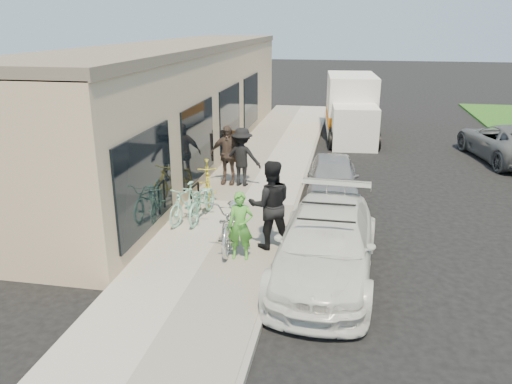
{
  "coord_description": "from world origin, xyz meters",
  "views": [
    {
      "loc": [
        0.85,
        -9.84,
        4.96
      ],
      "look_at": [
        -1.25,
        1.34,
        1.05
      ],
      "focal_mm": 35.0,
      "sensor_mm": 36.0,
      "label": 1
    }
  ],
  "objects_px": {
    "woman_rider": "(240,226)",
    "cruiser_bike_c": "(207,181)",
    "tandem_bike": "(232,219)",
    "bystander_b": "(227,155)",
    "far_car_gray": "(506,142)",
    "cruiser_bike_b": "(202,201)",
    "cruiser_bike_a": "(186,203)",
    "bike_rack": "(195,196)",
    "man_standing": "(270,205)",
    "moving_truck": "(351,110)",
    "sedan_silver": "(333,177)",
    "bystander_a": "(242,157)",
    "sedan_white": "(326,244)",
    "sandwich_board": "(231,147)"
  },
  "relations": [
    {
      "from": "man_standing",
      "to": "bystander_a",
      "type": "height_order",
      "value": "man_standing"
    },
    {
      "from": "sandwich_board",
      "to": "bike_rack",
      "type": "bearing_deg",
      "value": -80.0
    },
    {
      "from": "moving_truck",
      "to": "man_standing",
      "type": "height_order",
      "value": "moving_truck"
    },
    {
      "from": "bike_rack",
      "to": "sedan_white",
      "type": "distance_m",
      "value": 4.33
    },
    {
      "from": "sandwich_board",
      "to": "cruiser_bike_b",
      "type": "height_order",
      "value": "sandwich_board"
    },
    {
      "from": "sandwich_board",
      "to": "bystander_b",
      "type": "xyz_separation_m",
      "value": [
        0.5,
        -2.54,
        0.38
      ]
    },
    {
      "from": "sedan_silver",
      "to": "woman_rider",
      "type": "height_order",
      "value": "woman_rider"
    },
    {
      "from": "sandwich_board",
      "to": "cruiser_bike_b",
      "type": "xyz_separation_m",
      "value": [
        0.56,
        -5.5,
        -0.06
      ]
    },
    {
      "from": "sedan_white",
      "to": "man_standing",
      "type": "height_order",
      "value": "man_standing"
    },
    {
      "from": "moving_truck",
      "to": "bystander_b",
      "type": "bearing_deg",
      "value": -118.58
    },
    {
      "from": "moving_truck",
      "to": "bystander_a",
      "type": "distance_m",
      "value": 8.91
    },
    {
      "from": "sandwich_board",
      "to": "cruiser_bike_c",
      "type": "distance_m",
      "value": 4.17
    },
    {
      "from": "cruiser_bike_a",
      "to": "cruiser_bike_b",
      "type": "xyz_separation_m",
      "value": [
        0.36,
        0.21,
        -0.0
      ]
    },
    {
      "from": "cruiser_bike_c",
      "to": "far_car_gray",
      "type": "bearing_deg",
      "value": 17.61
    },
    {
      "from": "sedan_silver",
      "to": "cruiser_bike_c",
      "type": "distance_m",
      "value": 3.7
    },
    {
      "from": "woman_rider",
      "to": "cruiser_bike_a",
      "type": "distance_m",
      "value": 2.58
    },
    {
      "from": "sandwich_board",
      "to": "bystander_b",
      "type": "distance_m",
      "value": 2.61
    },
    {
      "from": "woman_rider",
      "to": "cruiser_bike_c",
      "type": "height_order",
      "value": "woman_rider"
    },
    {
      "from": "cruiser_bike_b",
      "to": "bystander_a",
      "type": "height_order",
      "value": "bystander_a"
    },
    {
      "from": "sedan_silver",
      "to": "tandem_bike",
      "type": "relative_size",
      "value": 1.6
    },
    {
      "from": "tandem_bike",
      "to": "moving_truck",
      "type": "bearing_deg",
      "value": 73.16
    },
    {
      "from": "bike_rack",
      "to": "sandwich_board",
      "type": "bearing_deg",
      "value": 92.93
    },
    {
      "from": "woman_rider",
      "to": "bystander_b",
      "type": "xyz_separation_m",
      "value": [
        -1.5,
        5.0,
        0.18
      ]
    },
    {
      "from": "cruiser_bike_a",
      "to": "man_standing",
      "type": "bearing_deg",
      "value": -14.11
    },
    {
      "from": "far_car_gray",
      "to": "cruiser_bike_b",
      "type": "relative_size",
      "value": 2.66
    },
    {
      "from": "sedan_silver",
      "to": "bystander_b",
      "type": "xyz_separation_m",
      "value": [
        -3.24,
        0.21,
        0.46
      ]
    },
    {
      "from": "sedan_silver",
      "to": "bystander_a",
      "type": "height_order",
      "value": "bystander_a"
    },
    {
      "from": "woman_rider",
      "to": "cruiser_bike_b",
      "type": "bearing_deg",
      "value": 120.38
    },
    {
      "from": "man_standing",
      "to": "cruiser_bike_a",
      "type": "bearing_deg",
      "value": -42.61
    },
    {
      "from": "sedan_silver",
      "to": "cruiser_bike_a",
      "type": "xyz_separation_m",
      "value": [
        -3.54,
        -2.96,
        0.01
      ]
    },
    {
      "from": "woman_rider",
      "to": "cruiser_bike_c",
      "type": "distance_m",
      "value": 3.78
    },
    {
      "from": "woman_rider",
      "to": "cruiser_bike_c",
      "type": "relative_size",
      "value": 0.8
    },
    {
      "from": "tandem_bike",
      "to": "bystander_b",
      "type": "bearing_deg",
      "value": 99.51
    },
    {
      "from": "cruiser_bike_a",
      "to": "sedan_white",
      "type": "bearing_deg",
      "value": -16.86
    },
    {
      "from": "sandwich_board",
      "to": "woman_rider",
      "type": "height_order",
      "value": "woman_rider"
    },
    {
      "from": "sedan_silver",
      "to": "man_standing",
      "type": "height_order",
      "value": "man_standing"
    },
    {
      "from": "cruiser_bike_c",
      "to": "sedan_white",
      "type": "bearing_deg",
      "value": -63.07
    },
    {
      "from": "sandwich_board",
      "to": "woman_rider",
      "type": "bearing_deg",
      "value": -68.06
    },
    {
      "from": "man_standing",
      "to": "cruiser_bike_b",
      "type": "bearing_deg",
      "value": -51.09
    },
    {
      "from": "cruiser_bike_c",
      "to": "tandem_bike",
      "type": "bearing_deg",
      "value": -81.23
    },
    {
      "from": "bike_rack",
      "to": "man_standing",
      "type": "distance_m",
      "value": 2.84
    },
    {
      "from": "far_car_gray",
      "to": "tandem_bike",
      "type": "xyz_separation_m",
      "value": [
        -8.28,
        -9.5,
        0.07
      ]
    },
    {
      "from": "bike_rack",
      "to": "cruiser_bike_a",
      "type": "bearing_deg",
      "value": -97.6
    },
    {
      "from": "sedan_white",
      "to": "far_car_gray",
      "type": "height_order",
      "value": "sedan_white"
    },
    {
      "from": "bike_rack",
      "to": "cruiser_bike_a",
      "type": "xyz_separation_m",
      "value": [
        -0.07,
        -0.52,
        -0.0
      ]
    },
    {
      "from": "sedan_silver",
      "to": "far_car_gray",
      "type": "xyz_separation_m",
      "value": [
        6.2,
        5.4,
        0.06
      ]
    },
    {
      "from": "bike_rack",
      "to": "moving_truck",
      "type": "relative_size",
      "value": 0.14
    },
    {
      "from": "moving_truck",
      "to": "cruiser_bike_c",
      "type": "distance_m",
      "value": 10.6
    },
    {
      "from": "far_car_gray",
      "to": "cruiser_bike_a",
      "type": "height_order",
      "value": "far_car_gray"
    },
    {
      "from": "moving_truck",
      "to": "tandem_bike",
      "type": "height_order",
      "value": "moving_truck"
    }
  ]
}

